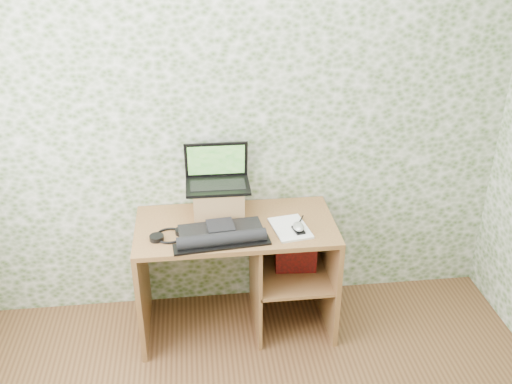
{
  "coord_description": "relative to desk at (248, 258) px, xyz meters",
  "views": [
    {
      "loc": [
        -0.22,
        -1.51,
        2.49
      ],
      "look_at": [
        0.12,
        1.39,
        0.99
      ],
      "focal_mm": 40.0,
      "sensor_mm": 36.0,
      "label": 1
    }
  ],
  "objects": [
    {
      "name": "headphones",
      "position": [
        -0.47,
        -0.12,
        0.28
      ],
      "size": [
        0.23,
        0.22,
        0.03
      ],
      "rotation": [
        0.0,
        0.0,
        0.36
      ],
      "color": "black",
      "rests_on": "desk"
    },
    {
      "name": "mouse",
      "position": [
        0.28,
        -0.17,
        0.3
      ],
      "size": [
        0.08,
        0.11,
        0.03
      ],
      "primitive_type": "ellipsoid",
      "rotation": [
        0.0,
        0.0,
        0.2
      ],
      "color": "silver",
      "rests_on": "notepad"
    },
    {
      "name": "notepad",
      "position": [
        0.24,
        -0.12,
        0.28
      ],
      "size": [
        0.24,
        0.31,
        0.01
      ],
      "primitive_type": "cube",
      "rotation": [
        0.0,
        0.0,
        0.16
      ],
      "color": "silver",
      "rests_on": "desk"
    },
    {
      "name": "desk",
      "position": [
        0.0,
        0.0,
        0.0
      ],
      "size": [
        1.2,
        0.6,
        0.75
      ],
      "color": "brown",
      "rests_on": "floor"
    },
    {
      "name": "pen",
      "position": [
        0.31,
        -0.06,
        0.29
      ],
      "size": [
        0.07,
        0.13,
        0.01
      ],
      "primitive_type": "cylinder",
      "rotation": [
        1.57,
        0.0,
        -0.45
      ],
      "color": "black",
      "rests_on": "notepad"
    },
    {
      "name": "laptop",
      "position": [
        -0.17,
        0.16,
        0.51
      ],
      "size": [
        0.39,
        0.27,
        0.26
      ],
      "rotation": [
        0.0,
        0.0,
        -0.01
      ],
      "color": "black",
      "rests_on": "riser"
    },
    {
      "name": "keyboard",
      "position": [
        -0.17,
        -0.18,
        0.3
      ],
      "size": [
        0.56,
        0.33,
        0.08
      ],
      "rotation": [
        0.0,
        0.0,
        0.1
      ],
      "color": "black",
      "rests_on": "desk"
    },
    {
      "name": "riser",
      "position": [
        -0.17,
        0.12,
        0.36
      ],
      "size": [
        0.31,
        0.26,
        0.18
      ],
      "primitive_type": "cube",
      "rotation": [
        0.0,
        0.0,
        -0.01
      ],
      "color": "#926341",
      "rests_on": "desk"
    },
    {
      "name": "red_box",
      "position": [
        0.3,
        -0.03,
        0.06
      ],
      "size": [
        0.26,
        0.1,
        0.31
      ],
      "primitive_type": "cube",
      "rotation": [
        0.0,
        0.0,
        -0.08
      ],
      "color": "#9E100E",
      "rests_on": "desk"
    },
    {
      "name": "wall_back",
      "position": [
        -0.08,
        0.28,
        0.82
      ],
      "size": [
        3.5,
        0.0,
        3.5
      ],
      "primitive_type": "plane",
      "rotation": [
        1.57,
        0.0,
        0.0
      ],
      "color": "silver",
      "rests_on": "ground"
    }
  ]
}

